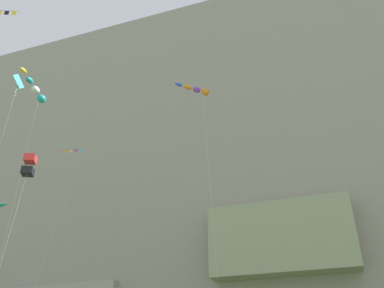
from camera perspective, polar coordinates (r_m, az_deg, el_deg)
name	(u,v)px	position (r m, az deg, el deg)	size (l,w,h in m)	color
cliff_face	(288,192)	(64.59, 12.73, -6.29)	(180.00, 30.58, 56.70)	gray
kite_banner_high_center	(62,184)	(50.99, -17.11, -5.19)	(3.41, 4.67, 28.35)	black
kite_diamond_high_right	(15,93)	(47.81, -22.67, 6.37)	(0.41, 2.04, 32.08)	#38B2D1
kite_windsock_low_left	(197,90)	(45.75, 0.74, 7.21)	(4.66, 3.58, 31.34)	orange
kite_box_far_right	(29,166)	(34.35, -21.09, -2.74)	(1.09, 1.82, 18.54)	red
kite_windsock_mid_right	(36,91)	(52.15, -20.23, 6.73)	(3.43, 5.60, 33.60)	teal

